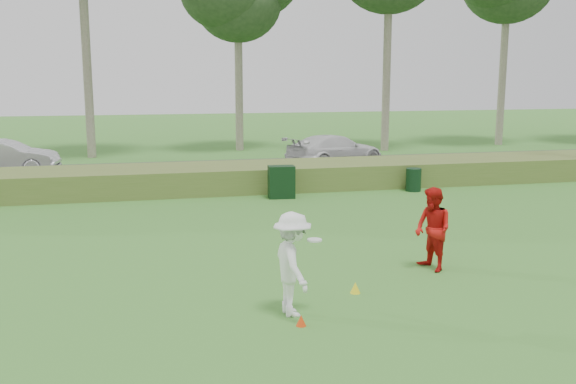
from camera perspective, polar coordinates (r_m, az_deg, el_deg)
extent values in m
plane|color=#327727|center=(12.83, 4.15, -8.87)|extent=(120.00, 120.00, 0.00)
cube|color=#50692A|center=(24.13, -4.36, 1.34)|extent=(80.00, 3.00, 0.90)
cube|color=#2D2D2D|center=(29.09, -5.88, 2.02)|extent=(80.00, 6.00, 0.06)
cylinder|color=gray|center=(34.81, -17.71, 15.71)|extent=(0.44, 0.44, 15.50)
cylinder|color=gray|center=(36.52, -4.43, 12.73)|extent=(0.44, 0.44, 11.50)
cylinder|color=gray|center=(36.79, 8.88, 14.58)|extent=(0.44, 0.44, 14.00)
cylinder|color=gray|center=(41.53, 18.74, 13.32)|extent=(0.44, 0.44, 13.50)
imported|color=white|center=(11.39, 0.40, -6.43)|extent=(0.78, 1.25, 1.86)
cylinder|color=white|center=(11.37, 2.37, -4.29)|extent=(0.27, 0.27, 0.03)
imported|color=red|center=(14.31, 12.75, -3.26)|extent=(0.86, 1.01, 1.83)
cone|color=#E53B0C|center=(11.15, 1.17, -11.35)|extent=(0.17, 0.17, 0.19)
cone|color=yellow|center=(12.78, 6.00, -8.45)|extent=(0.20, 0.20, 0.22)
cube|color=black|center=(22.26, -0.59, 0.90)|extent=(0.94, 0.63, 1.13)
cylinder|color=black|center=(24.05, 11.09, 1.08)|extent=(0.69, 0.69, 0.84)
imported|color=silver|center=(30.03, -23.83, 2.89)|extent=(4.46, 1.93, 1.43)
imported|color=silver|center=(29.99, 4.19, 3.73)|extent=(5.30, 3.68, 1.42)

